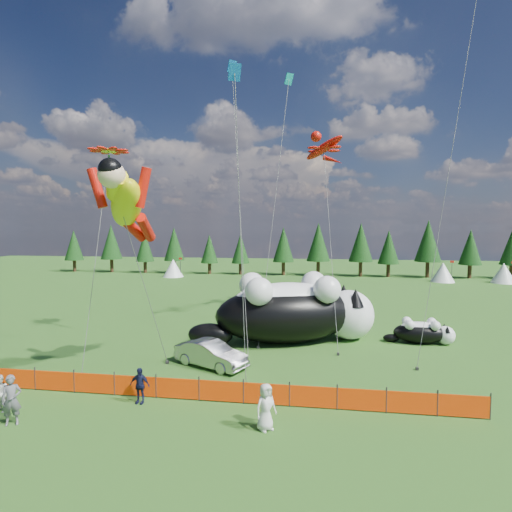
{
  "coord_description": "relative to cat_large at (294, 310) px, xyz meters",
  "views": [
    {
      "loc": [
        4.03,
        -19.63,
        7.64
      ],
      "look_at": [
        0.51,
        4.0,
        5.97
      ],
      "focal_mm": 28.0,
      "sensor_mm": 36.0,
      "label": 1
    }
  ],
  "objects": [
    {
      "name": "diamond_kite_c",
      "position": [
        -2.04,
        -9.66,
        11.16
      ],
      "size": [
        0.97,
        0.76,
        14.84
      ],
      "color": "blue",
      "rests_on": "ground"
    },
    {
      "name": "spectator_a",
      "position": [
        -10.27,
        -13.04,
        -1.2
      ],
      "size": [
        0.85,
        0.75,
        1.96
      ],
      "primitive_type": "imported",
      "rotation": [
        0.0,
        0.0,
        0.48
      ],
      "color": "#57575C",
      "rests_on": "ground"
    },
    {
      "name": "diamond_kite_a",
      "position": [
        -4.08,
        -0.4,
        15.04
      ],
      "size": [
        2.46,
        5.55,
        19.22
      ],
      "color": "blue",
      "rests_on": "ground"
    },
    {
      "name": "safety_fence",
      "position": [
        -2.68,
        -9.89,
        -1.68
      ],
      "size": [
        22.06,
        0.06,
        1.1
      ],
      "color": "#262626",
      "rests_on": "ground"
    },
    {
      "name": "superhero_kite",
      "position": [
        -7.46,
        -8.76,
        6.58
      ],
      "size": [
        5.98,
        6.41,
        11.13
      ],
      "color": "yellow",
      "rests_on": "ground"
    },
    {
      "name": "cat_small",
      "position": [
        8.48,
        0.85,
        -1.4
      ],
      "size": [
        4.56,
        1.71,
        1.65
      ],
      "rotation": [
        0.0,
        0.0,
        -0.03
      ],
      "color": "black",
      "rests_on": "ground"
    },
    {
      "name": "festival_tents",
      "position": [
        8.32,
        33.11,
        -0.78
      ],
      "size": [
        50.0,
        3.2,
        2.8
      ],
      "primitive_type": null,
      "color": "white",
      "rests_on": "ground"
    },
    {
      "name": "spectator_e",
      "position": [
        -0.45,
        -11.98,
        -1.29
      ],
      "size": [
        1.03,
        1.0,
        1.78
      ],
      "primitive_type": "imported",
      "rotation": [
        0.0,
        0.0,
        0.72
      ],
      "color": "silver",
      "rests_on": "ground"
    },
    {
      "name": "gecko_kite",
      "position": [
        1.95,
        6.54,
        11.89
      ],
      "size": [
        5.91,
        11.96,
        16.64
      ],
      "color": "red",
      "rests_on": "ground"
    },
    {
      "name": "tree_line",
      "position": [
        -2.68,
        38.11,
        1.82
      ],
      "size": [
        90.0,
        4.0,
        8.0
      ],
      "primitive_type": null,
      "color": "black",
      "rests_on": "ground"
    },
    {
      "name": "flower_kite",
      "position": [
        -11.2,
        -3.41,
        10.01
      ],
      "size": [
        2.96,
        6.1,
        13.04
      ],
      "color": "red",
      "rests_on": "ground"
    },
    {
      "name": "ground",
      "position": [
        -2.68,
        -6.89,
        -2.18
      ],
      "size": [
        160.0,
        160.0,
        0.0
      ],
      "primitive_type": "plane",
      "color": "#143309",
      "rests_on": "ground"
    },
    {
      "name": "spectator_c",
      "position": [
        -6.18,
        -10.49,
        -1.39
      ],
      "size": [
        0.95,
        0.52,
        1.58
      ],
      "primitive_type": "imported",
      "rotation": [
        0.0,
        0.0,
        -0.06
      ],
      "color": "#131634",
      "rests_on": "ground"
    },
    {
      "name": "spectator_b",
      "position": [
        -11.57,
        -12.14,
        -1.41
      ],
      "size": [
        0.86,
        0.66,
        1.55
      ],
      "primitive_type": "imported",
      "rotation": [
        0.0,
        0.0,
        -0.32
      ],
      "color": "silver",
      "rests_on": "ground"
    },
    {
      "name": "car",
      "position": [
        -4.3,
        -5.54,
        -1.48
      ],
      "size": [
        4.51,
        3.18,
        1.41
      ],
      "primitive_type": "imported",
      "rotation": [
        0.0,
        0.0,
        1.13
      ],
      "color": "#A5A5A9",
      "rests_on": "ground"
    },
    {
      "name": "cat_large",
      "position": [
        0.0,
        0.0,
        0.0
      ],
      "size": [
        12.37,
        7.24,
        4.59
      ],
      "rotation": [
        0.0,
        0.0,
        0.32
      ],
      "color": "black",
      "rests_on": "ground"
    },
    {
      "name": "diamond_kite_d",
      "position": [
        -0.78,
        3.6,
        15.62
      ],
      "size": [
        2.05,
        6.25,
        19.78
      ],
      "color": "#0D9EA5",
      "rests_on": "ground"
    }
  ]
}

